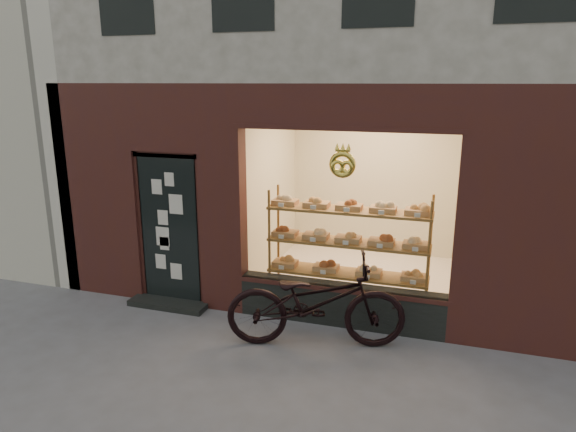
% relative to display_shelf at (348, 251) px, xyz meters
% --- Properties ---
extents(ground, '(90.00, 90.00, 0.00)m').
position_rel_display_shelf_xyz_m(ground, '(-0.45, -2.55, -0.89)').
color(ground, slate).
extents(display_shelf, '(2.20, 0.45, 1.70)m').
position_rel_display_shelf_xyz_m(display_shelf, '(0.00, 0.00, 0.00)').
color(display_shelf, brown).
rests_on(display_shelf, ground).
extents(bicycle, '(2.26, 1.28, 1.13)m').
position_rel_display_shelf_xyz_m(bicycle, '(-0.17, -1.07, -0.32)').
color(bicycle, black).
rests_on(bicycle, ground).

